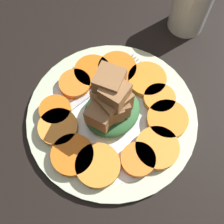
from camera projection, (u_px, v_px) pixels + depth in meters
table_slab at (112, 119)px, 47.99cm from camera, size 120.00×120.00×2.00cm
plate at (112, 116)px, 46.61cm from camera, size 28.15×28.15×1.05cm
carrot_slice_0 at (55, 110)px, 45.66cm from camera, size 5.18×5.18×1.32cm
carrot_slice_1 at (58, 127)px, 44.45cm from camera, size 6.28×6.28×1.32cm
carrot_slice_2 at (71, 154)px, 42.68cm from camera, size 6.52×6.52×1.32cm
carrot_slice_3 at (98, 165)px, 41.96cm from camera, size 6.80×6.80×1.32cm
carrot_slice_4 at (138, 160)px, 42.32cm from camera, size 5.31×5.31×1.32cm
carrot_slice_5 at (157, 148)px, 43.06cm from camera, size 6.81×6.81×1.32cm
carrot_slice_6 at (167, 120)px, 45.00cm from camera, size 6.62×6.62×1.32cm
carrot_slice_7 at (159, 99)px, 46.52cm from camera, size 5.29×5.29×1.32cm
carrot_slice_8 at (147, 80)px, 48.02cm from camera, size 6.61×6.61×1.32cm
carrot_slice_9 at (117, 69)px, 48.91cm from camera, size 6.68×6.68×1.32cm
carrot_slice_10 at (93, 72)px, 48.68cm from camera, size 6.32×6.32×1.32cm
carrot_slice_11 at (73, 85)px, 47.56cm from camera, size 5.37×5.37×1.32cm
center_pile at (112, 105)px, 42.37cm from camera, size 9.43×8.49×10.27cm
fork at (97, 87)px, 47.93cm from camera, size 19.72×4.54×0.40cm
water_glass at (191, 6)px, 50.77cm from camera, size 6.91×6.91×9.64cm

